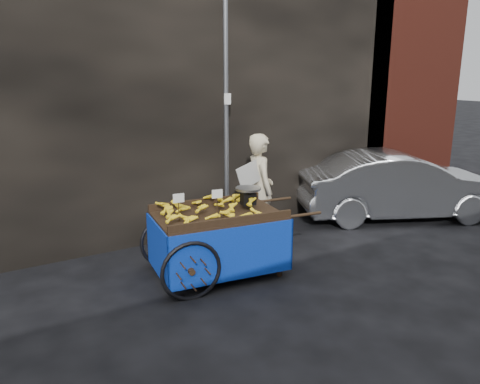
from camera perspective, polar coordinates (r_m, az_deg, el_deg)
ground at (r=7.23m, az=1.52°, el=-8.69°), size 80.00×80.00×0.00m
building_wall at (r=9.10m, az=-5.36°, el=12.29°), size 13.50×2.00×5.00m
street_pole at (r=7.95m, az=-1.69°, el=8.46°), size 0.12×0.10×4.00m
banana_cart at (r=6.59m, az=-3.14°, el=-3.50°), size 2.54×1.42×1.32m
vendor at (r=7.77m, az=2.45°, el=0.30°), size 0.82×0.76×1.87m
plastic_bag at (r=7.52m, az=2.01°, el=-6.81°), size 0.25×0.20×0.23m
parked_car at (r=9.76m, az=18.87°, el=0.77°), size 4.19×2.96×1.31m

